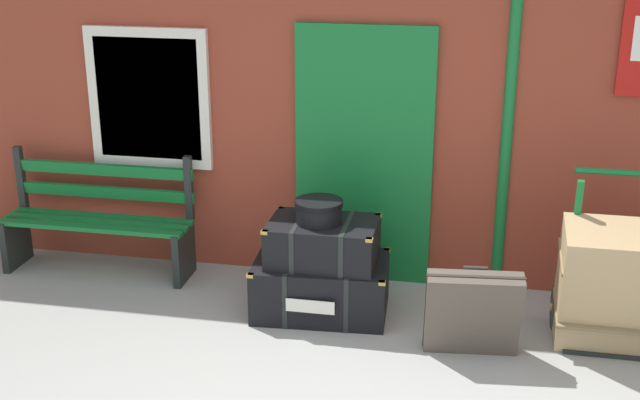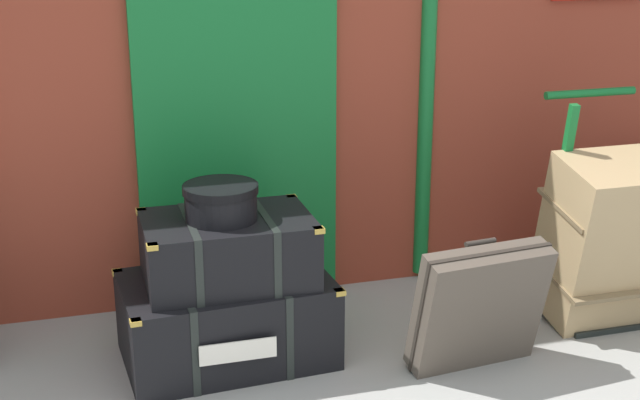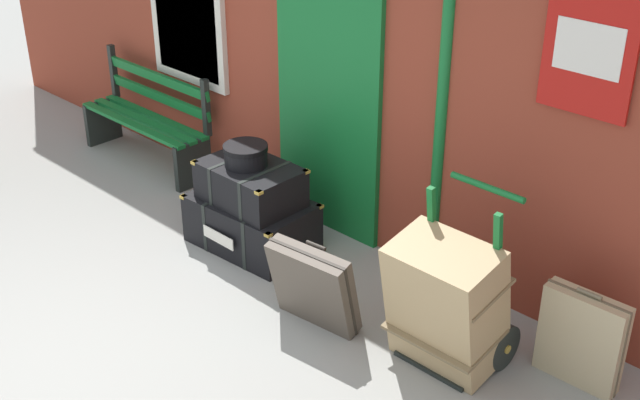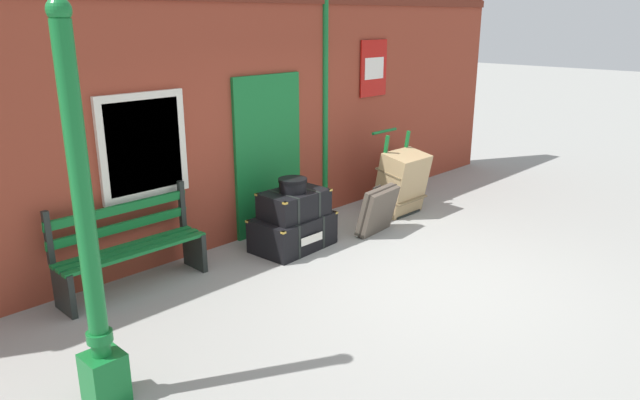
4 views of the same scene
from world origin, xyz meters
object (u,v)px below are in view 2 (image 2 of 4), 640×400
steamer_trunk_base (227,319)px  suitcase_charcoal (479,307)px  steamer_trunk_middle (228,249)px  large_brown_trunk (614,239)px  porters_trolley (593,262)px  round_hatbox (221,199)px

steamer_trunk_base → suitcase_charcoal: bearing=-21.1°
steamer_trunk_base → steamer_trunk_middle: size_ratio=1.29×
steamer_trunk_base → suitcase_charcoal: (1.14, -0.44, 0.11)m
steamer_trunk_base → suitcase_charcoal: suitcase_charcoal is taller
steamer_trunk_middle → large_brown_trunk: (2.04, -0.14, -0.11)m
porters_trolley → suitcase_charcoal: size_ratio=1.80×
round_hatbox → porters_trolley: size_ratio=0.29×
suitcase_charcoal → large_brown_trunk: bearing=17.4°
round_hatbox → large_brown_trunk: size_ratio=0.38×
porters_trolley → suitcase_charcoal: porters_trolley is taller
steamer_trunk_base → round_hatbox: bearing=-119.0°
steamer_trunk_base → porters_trolley: size_ratio=0.87×
round_hatbox → large_brown_trunk: bearing=-3.6°
steamer_trunk_middle → large_brown_trunk: 2.05m
steamer_trunk_base → large_brown_trunk: size_ratio=1.11×
steamer_trunk_middle → round_hatbox: round_hatbox is taller
steamer_trunk_middle → suitcase_charcoal: steamer_trunk_middle is taller
porters_trolley → steamer_trunk_middle: bearing=-179.2°
steamer_trunk_base → porters_trolley: 2.06m
steamer_trunk_base → round_hatbox: 0.63m
large_brown_trunk → suitcase_charcoal: size_ratio=1.41×
large_brown_trunk → porters_trolley: bearing=90.0°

